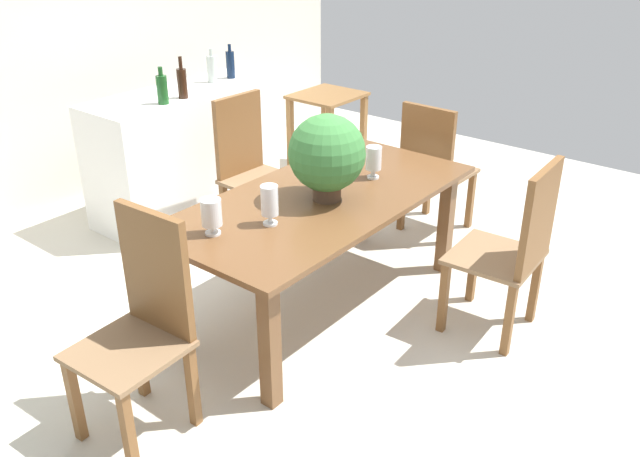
# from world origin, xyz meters

# --- Properties ---
(ground_plane) EXTENTS (7.04, 7.04, 0.00)m
(ground_plane) POSITION_xyz_m (0.00, 0.00, 0.00)
(ground_plane) COLOR beige
(back_wall) EXTENTS (6.40, 0.10, 2.60)m
(back_wall) POSITION_xyz_m (0.00, 2.60, 1.30)
(back_wall) COLOR beige
(back_wall) RESTS_ON ground
(dining_table) EXTENTS (1.93, 0.95, 0.74)m
(dining_table) POSITION_xyz_m (0.00, -0.01, 0.63)
(dining_table) COLOR brown
(dining_table) RESTS_ON ground
(chair_near_right) EXTENTS (0.50, 0.49, 1.04)m
(chair_near_right) POSITION_xyz_m (0.44, -1.01, 0.57)
(chair_near_right) COLOR brown
(chair_near_right) RESTS_ON ground
(chair_head_end) EXTENTS (0.48, 0.47, 1.07)m
(chair_head_end) POSITION_xyz_m (-1.28, 0.00, 0.58)
(chair_head_end) COLOR brown
(chair_head_end) RESTS_ON ground
(chair_far_right) EXTENTS (0.48, 0.49, 1.04)m
(chair_far_right) POSITION_xyz_m (0.44, 1.00, 0.57)
(chair_far_right) COLOR brown
(chair_far_right) RESTS_ON ground
(chair_foot_end) EXTENTS (0.45, 0.46, 0.99)m
(chair_foot_end) POSITION_xyz_m (1.29, -0.00, 0.55)
(chair_foot_end) COLOR brown
(chair_foot_end) RESTS_ON ground
(flower_centerpiece) EXTENTS (0.43, 0.43, 0.49)m
(flower_centerpiece) POSITION_xyz_m (-0.02, -0.06, 1.01)
(flower_centerpiece) COLOR #4C3828
(flower_centerpiece) RESTS_ON dining_table
(crystal_vase_left) EXTENTS (0.09, 0.09, 0.22)m
(crystal_vase_left) POSITION_xyz_m (-0.46, -0.03, 0.87)
(crystal_vase_left) COLOR silver
(crystal_vase_left) RESTS_ON dining_table
(crystal_vase_center_near) EXTENTS (0.10, 0.10, 0.19)m
(crystal_vase_center_near) POSITION_xyz_m (-0.72, 0.13, 0.85)
(crystal_vase_center_near) COLOR silver
(crystal_vase_center_near) RESTS_ON dining_table
(crystal_vase_right) EXTENTS (0.10, 0.10, 0.20)m
(crystal_vase_right) POSITION_xyz_m (0.41, -0.08, 0.86)
(crystal_vase_right) COLOR silver
(crystal_vase_right) RESTS_ON dining_table
(wine_glass) EXTENTS (0.07, 0.07, 0.14)m
(wine_glass) POSITION_xyz_m (0.37, 0.11, 0.84)
(wine_glass) COLOR silver
(wine_glass) RESTS_ON dining_table
(kitchen_counter) EXTENTS (1.53, 0.59, 0.96)m
(kitchen_counter) POSITION_xyz_m (0.49, 1.75, 0.48)
(kitchen_counter) COLOR white
(kitchen_counter) RESTS_ON ground
(wine_bottle_dark) EXTENTS (0.08, 0.08, 0.26)m
(wine_bottle_dark) POSITION_xyz_m (0.19, 1.58, 1.06)
(wine_bottle_dark) COLOR #194C1E
(wine_bottle_dark) RESTS_ON kitchen_counter
(wine_bottle_tall) EXTENTS (0.08, 0.08, 0.26)m
(wine_bottle_tall) POSITION_xyz_m (0.84, 1.76, 1.06)
(wine_bottle_tall) COLOR #B2BFB7
(wine_bottle_tall) RESTS_ON kitchen_counter
(wine_bottle_amber) EXTENTS (0.07, 0.07, 0.27)m
(wine_bottle_amber) POSITION_xyz_m (1.03, 1.75, 1.07)
(wine_bottle_amber) COLOR #0F1E38
(wine_bottle_amber) RESTS_ON kitchen_counter
(wine_bottle_clear) EXTENTS (0.07, 0.07, 0.30)m
(wine_bottle_clear) POSITION_xyz_m (0.38, 1.58, 1.07)
(wine_bottle_clear) COLOR black
(wine_bottle_clear) RESTS_ON kitchen_counter
(side_table) EXTENTS (0.58, 0.53, 0.72)m
(side_table) POSITION_xyz_m (1.81, 1.37, 0.54)
(side_table) COLOR brown
(side_table) RESTS_ON ground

